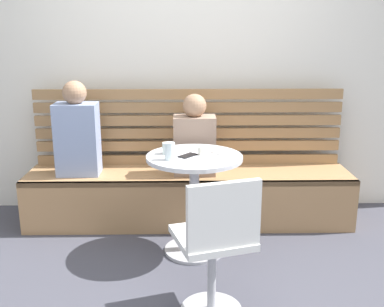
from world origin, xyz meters
The scene contains 13 objects.
ground centered at (0.00, 0.00, 0.00)m, with size 8.00×8.00×0.00m, color #42424C.
back_wall centered at (0.00, 1.64, 1.45)m, with size 5.20×0.10×2.90m, color white.
booth_bench centered at (0.00, 1.20, 0.22)m, with size 2.70×0.52×0.44m.
booth_backrest centered at (0.00, 1.44, 0.78)m, with size 2.65×0.04×0.67m.
cafe_table centered at (0.03, 0.64, 0.52)m, with size 0.68×0.68×0.74m.
white_chair centered at (0.13, -0.17, 0.46)m, with size 0.50×0.50×0.85m.
person_adult centered at (-0.90, 1.18, 0.78)m, with size 0.34×0.22×0.77m.
person_child_left centered at (0.05, 1.17, 0.73)m, with size 0.34×0.22×0.66m.
cup_glass_short centered at (-0.15, 0.70, 0.78)m, with size 0.08×0.08×0.08m, color silver.
cup_glass_tall centered at (-0.14, 0.54, 0.80)m, with size 0.07×0.07×0.12m, color silver.
cup_espresso_small centered at (0.09, 0.67, 0.77)m, with size 0.06×0.06×0.06m, color silver.
plate_small centered at (0.24, 0.73, 0.75)m, with size 0.17×0.17×0.01m, color white.
phone_on_table centered at (-0.01, 0.63, 0.74)m, with size 0.07×0.14×0.01m, color black.
Camera 1 is at (-0.04, -2.44, 1.59)m, focal length 42.61 mm.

